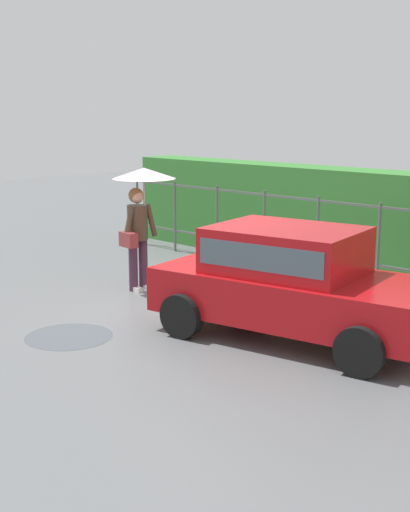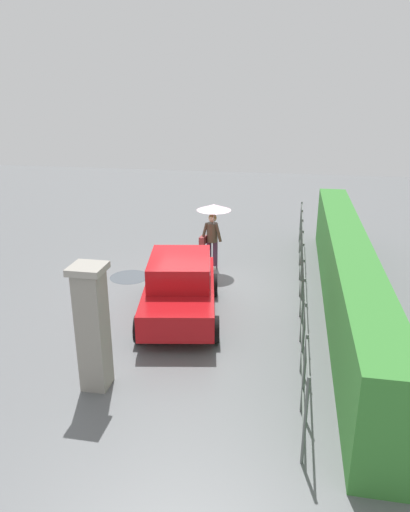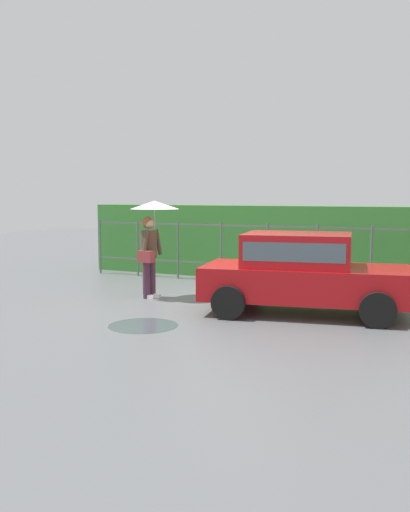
# 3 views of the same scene
# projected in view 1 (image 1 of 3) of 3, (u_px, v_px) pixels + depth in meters

# --- Properties ---
(ground_plane) EXTENTS (40.00, 40.00, 0.00)m
(ground_plane) POSITION_uv_depth(u_px,v_px,m) (215.00, 313.00, 10.53)
(ground_plane) COLOR slate
(car) EXTENTS (3.94, 2.37, 1.48)m
(car) POSITION_uv_depth(u_px,v_px,m) (292.00, 279.00, 9.25)
(car) COLOR #B71116
(car) RESTS_ON ground
(pedestrian) EXTENTS (1.04, 1.04, 2.06)m
(pedestrian) POSITION_uv_depth(u_px,v_px,m) (141.00, 200.00, 11.52)
(pedestrian) COLOR #47283D
(pedestrian) RESTS_ON ground
(fence_section) EXTENTS (11.04, 0.05, 1.50)m
(fence_section) POSITION_uv_depth(u_px,v_px,m) (347.00, 238.00, 12.00)
(fence_section) COLOR #59605B
(fence_section) RESTS_ON ground
(hedge_row) EXTENTS (11.99, 0.90, 1.90)m
(hedge_row) POSITION_uv_depth(u_px,v_px,m) (379.00, 224.00, 12.71)
(hedge_row) COLOR #387F33
(hedge_row) RESTS_ON ground
(puddle_near) EXTENTS (1.17, 1.17, 0.00)m
(puddle_near) POSITION_uv_depth(u_px,v_px,m) (69.00, 336.00, 9.42)
(puddle_near) COLOR #4C545B
(puddle_near) RESTS_ON ground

